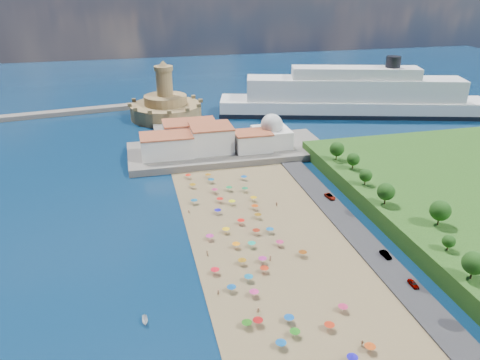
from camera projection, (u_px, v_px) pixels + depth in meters
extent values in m
plane|color=#071938|center=(246.00, 235.00, 148.04)|extent=(700.00, 700.00, 0.00)
cube|color=#59544C|center=(228.00, 151.00, 214.44)|extent=(90.00, 36.00, 3.00)
cube|color=#59544C|center=(172.00, 132.00, 240.92)|extent=(18.00, 70.00, 2.40)
cube|color=silver|center=(167.00, 146.00, 202.43)|extent=(22.00, 14.00, 9.00)
cube|color=silver|center=(211.00, 139.00, 208.10)|extent=(18.00, 16.00, 11.00)
cube|color=silver|center=(253.00, 142.00, 209.03)|extent=(16.00, 12.00, 8.00)
cube|color=silver|center=(190.00, 133.00, 217.24)|extent=(24.00, 14.00, 10.00)
cube|color=silver|center=(271.00, 137.00, 214.73)|extent=(16.00, 16.00, 8.00)
sphere|color=silver|center=(272.00, 125.00, 212.30)|extent=(10.00, 10.00, 10.00)
cylinder|color=silver|center=(272.00, 117.00, 210.76)|extent=(1.20, 1.20, 1.60)
cylinder|color=#A28951|center=(166.00, 111.00, 266.44)|extent=(40.00, 40.00, 8.00)
cylinder|color=#A28951|center=(165.00, 100.00, 263.80)|extent=(24.00, 24.00, 5.00)
cylinder|color=#A28951|center=(164.00, 83.00, 259.95)|extent=(9.00, 9.00, 14.00)
cylinder|color=#A28951|center=(163.00, 68.00, 256.62)|extent=(10.40, 10.40, 2.40)
cone|color=#A28951|center=(163.00, 63.00, 255.53)|extent=(6.00, 6.00, 3.00)
cube|color=black|center=(352.00, 113.00, 273.74)|extent=(154.55, 63.28, 2.48)
cube|color=white|center=(352.00, 107.00, 272.38)|extent=(153.48, 62.63, 9.18)
cube|color=white|center=(354.00, 89.00, 268.03)|extent=(122.89, 50.49, 12.24)
cube|color=white|center=(355.00, 73.00, 264.31)|extent=(72.64, 32.90, 6.12)
cylinder|color=black|center=(393.00, 62.00, 261.20)|extent=(8.16, 8.16, 6.12)
cylinder|color=gray|center=(256.00, 232.00, 147.61)|extent=(0.07, 0.07, 2.00)
cone|color=maroon|center=(256.00, 229.00, 147.25)|extent=(2.50, 2.50, 0.60)
cylinder|color=gray|center=(270.00, 231.00, 148.27)|extent=(0.07, 0.07, 2.00)
cone|color=#115F9F|center=(270.00, 228.00, 147.90)|extent=(2.50, 2.50, 0.60)
cylinder|color=gray|center=(226.00, 231.00, 148.33)|extent=(0.07, 0.07, 2.00)
cone|color=#E7B60C|center=(226.00, 228.00, 147.96)|extent=(2.50, 2.50, 0.60)
cylinder|color=gray|center=(329.00, 327.00, 108.03)|extent=(0.07, 0.07, 2.00)
cone|color=red|center=(330.00, 323.00, 107.66)|extent=(2.50, 2.50, 0.60)
cylinder|color=gray|center=(303.00, 254.00, 136.11)|extent=(0.07, 0.07, 2.00)
cone|color=#823C0B|center=(303.00, 251.00, 135.74)|extent=(2.50, 2.50, 0.60)
cylinder|color=gray|center=(215.00, 271.00, 128.05)|extent=(0.07, 0.07, 2.00)
cone|color=red|center=(215.00, 269.00, 127.68)|extent=(2.50, 2.50, 0.60)
cylinder|color=gray|center=(295.00, 333.00, 106.03)|extent=(0.07, 0.07, 2.00)
cone|color=#1D7A15|center=(295.00, 330.00, 105.67)|extent=(2.50, 2.50, 0.60)
cylinder|color=gray|center=(208.00, 176.00, 188.33)|extent=(0.07, 0.07, 2.00)
cone|color=#965D0D|center=(208.00, 174.00, 187.97)|extent=(2.50, 2.50, 0.60)
cylinder|color=gray|center=(241.00, 222.00, 153.53)|extent=(0.07, 0.07, 2.00)
cone|color=red|center=(241.00, 219.00, 153.17)|extent=(2.50, 2.50, 0.60)
cylinder|color=gray|center=(220.00, 200.00, 168.19)|extent=(0.07, 0.07, 2.00)
cone|color=red|center=(220.00, 198.00, 167.82)|extent=(2.50, 2.50, 0.60)
cylinder|color=gray|center=(255.00, 207.00, 163.10)|extent=(0.07, 0.07, 2.00)
cone|color=#CC4009|center=(255.00, 205.00, 162.73)|extent=(2.50, 2.50, 0.60)
cylinder|color=gray|center=(242.00, 262.00, 132.25)|extent=(0.07, 0.07, 2.00)
cone|color=#9B680E|center=(242.00, 259.00, 131.89)|extent=(2.50, 2.50, 0.60)
cylinder|color=gray|center=(194.00, 202.00, 167.05)|extent=(0.07, 0.07, 2.00)
cone|color=#0F5B8B|center=(194.00, 199.00, 166.69)|extent=(2.50, 2.50, 0.60)
cylinder|color=gray|center=(193.00, 186.00, 179.44)|extent=(0.07, 0.07, 2.00)
cone|color=#956A0D|center=(193.00, 184.00, 179.07)|extent=(2.50, 2.50, 0.60)
cylinder|color=gray|center=(245.00, 190.00, 176.35)|extent=(0.07, 0.07, 2.00)
cone|color=#136E3B|center=(245.00, 187.00, 175.99)|extent=(2.50, 2.50, 0.60)
cylinder|color=gray|center=(263.00, 260.00, 133.09)|extent=(0.07, 0.07, 2.00)
cone|color=#AA2482|center=(263.00, 257.00, 132.72)|extent=(2.50, 2.50, 0.60)
cylinder|color=gray|center=(352.00, 359.00, 98.90)|extent=(0.07, 0.07, 2.00)
cone|color=#170EBB|center=(353.00, 356.00, 98.54)|extent=(2.50, 2.50, 0.60)
cylinder|color=gray|center=(264.00, 270.00, 128.71)|extent=(0.07, 0.07, 2.00)
cone|color=#B8290E|center=(264.00, 267.00, 128.34)|extent=(2.50, 2.50, 0.60)
cylinder|color=gray|center=(218.00, 212.00, 160.14)|extent=(0.07, 0.07, 2.00)
cone|color=#140DB5|center=(218.00, 209.00, 159.78)|extent=(2.50, 2.50, 0.60)
cylinder|color=gray|center=(252.00, 245.00, 140.62)|extent=(0.07, 0.07, 2.00)
cone|color=#11A081|center=(252.00, 242.00, 140.25)|extent=(2.50, 2.50, 0.60)
cylinder|color=gray|center=(247.00, 324.00, 108.73)|extent=(0.07, 0.07, 2.00)
cone|color=#206812|center=(247.00, 321.00, 108.36)|extent=(2.50, 2.50, 0.60)
cylinder|color=gray|center=(249.00, 278.00, 125.15)|extent=(0.07, 0.07, 2.00)
cone|color=#106D98|center=(249.00, 275.00, 124.78)|extent=(2.50, 2.50, 0.60)
cylinder|color=gray|center=(210.00, 237.00, 144.45)|extent=(0.07, 0.07, 2.00)
cone|color=#C82A8F|center=(210.00, 235.00, 144.09)|extent=(2.50, 2.50, 0.60)
cylinder|color=gray|center=(211.00, 181.00, 183.89)|extent=(0.07, 0.07, 2.00)
cone|color=#0E5685|center=(211.00, 179.00, 183.52)|extent=(2.50, 2.50, 0.60)
cylinder|color=gray|center=(215.00, 191.00, 175.33)|extent=(0.07, 0.07, 2.00)
cone|color=#A7234F|center=(215.00, 189.00, 174.97)|extent=(2.50, 2.50, 0.60)
cylinder|color=gray|center=(258.00, 322.00, 109.47)|extent=(0.07, 0.07, 2.00)
cone|color=#A30D0F|center=(258.00, 319.00, 109.11)|extent=(2.50, 2.50, 0.60)
cylinder|color=gray|center=(254.00, 199.00, 169.21)|extent=(0.07, 0.07, 2.00)
cone|color=#D29E0B|center=(254.00, 196.00, 168.84)|extent=(2.50, 2.50, 0.60)
cylinder|color=gray|center=(343.00, 308.00, 113.90)|extent=(0.07, 0.07, 2.00)
cone|color=#B62752|center=(343.00, 305.00, 113.54)|extent=(2.50, 2.50, 0.60)
cylinder|color=gray|center=(281.00, 345.00, 102.81)|extent=(0.07, 0.07, 2.00)
cone|color=#0C53A0|center=(281.00, 341.00, 102.44)|extent=(2.50, 2.50, 0.60)
cylinder|color=gray|center=(244.00, 178.00, 186.47)|extent=(0.07, 0.07, 2.00)
cone|color=#0C53A3|center=(244.00, 176.00, 186.10)|extent=(2.50, 2.50, 0.60)
cylinder|color=gray|center=(254.00, 293.00, 119.23)|extent=(0.07, 0.07, 2.00)
cone|color=#CC2B76|center=(254.00, 290.00, 118.86)|extent=(2.50, 2.50, 0.60)
cylinder|color=gray|center=(258.00, 216.00, 157.20)|extent=(0.07, 0.07, 2.00)
cone|color=#7E530B|center=(258.00, 214.00, 156.84)|extent=(2.50, 2.50, 0.60)
cylinder|color=gray|center=(236.00, 245.00, 140.22)|extent=(0.07, 0.07, 2.00)
cone|color=orange|center=(236.00, 243.00, 139.86)|extent=(2.50, 2.50, 0.60)
cylinder|color=gray|center=(229.00, 189.00, 177.10)|extent=(0.07, 0.07, 2.00)
cone|color=#167D3C|center=(229.00, 187.00, 176.74)|extent=(2.50, 2.50, 0.60)
cylinder|color=gray|center=(280.00, 243.00, 141.23)|extent=(0.07, 0.07, 2.00)
cone|color=#BF295E|center=(280.00, 241.00, 140.86)|extent=(2.50, 2.50, 0.60)
cylinder|color=gray|center=(231.00, 289.00, 120.98)|extent=(0.07, 0.07, 2.00)
cone|color=#0B4A93|center=(231.00, 286.00, 120.62)|extent=(2.50, 2.50, 0.60)
cylinder|color=gray|center=(289.00, 319.00, 110.33)|extent=(0.07, 0.07, 2.00)
cone|color=#0D52AC|center=(289.00, 316.00, 109.97)|extent=(2.50, 2.50, 0.60)
cylinder|color=gray|center=(232.00, 202.00, 166.43)|extent=(0.07, 0.07, 2.00)
cone|color=#DBE00C|center=(232.00, 200.00, 166.06)|extent=(2.50, 2.50, 0.60)
cylinder|color=gray|center=(370.00, 348.00, 101.80)|extent=(0.07, 0.07, 2.00)
cone|color=#CD4610|center=(370.00, 345.00, 101.43)|extent=(2.50, 2.50, 0.60)
cylinder|color=gray|center=(188.00, 176.00, 187.84)|extent=(0.07, 0.07, 2.00)
cone|color=red|center=(188.00, 174.00, 187.48)|extent=(2.50, 2.50, 0.60)
imported|color=tan|center=(277.00, 204.00, 165.41)|extent=(0.84, 1.73, 1.79)
imported|color=tan|center=(189.00, 212.00, 160.33)|extent=(1.19, 1.08, 1.61)
imported|color=tan|center=(218.00, 292.00, 119.83)|extent=(0.80, 0.72, 1.84)
imported|color=tan|center=(362.00, 343.00, 103.41)|extent=(1.03, 1.03, 1.75)
imported|color=tan|center=(267.00, 228.00, 150.08)|extent=(0.69, 0.70, 1.63)
imported|color=tan|center=(207.00, 253.00, 136.65)|extent=(1.02, 1.06, 1.72)
imported|color=tan|center=(270.00, 258.00, 134.23)|extent=(1.06, 0.86, 1.88)
imported|color=tan|center=(258.00, 310.00, 113.43)|extent=(1.61, 0.61, 1.71)
imported|color=white|center=(145.00, 321.00, 110.74)|extent=(1.39, 3.50, 1.34)
imported|color=gray|center=(330.00, 196.00, 170.71)|extent=(2.97, 5.36, 1.42)
imported|color=gray|center=(386.00, 255.00, 135.35)|extent=(1.87, 4.48, 1.44)
imported|color=gray|center=(413.00, 284.00, 122.74)|extent=(1.58, 3.89, 1.32)
cylinder|color=#382314|center=(472.00, 273.00, 116.51)|extent=(0.50, 0.50, 3.28)
sphere|color=#14380F|center=(474.00, 263.00, 115.31)|extent=(5.91, 5.91, 5.91)
cylinder|color=#382314|center=(448.00, 247.00, 128.79)|extent=(0.50, 0.50, 2.02)
sphere|color=#14380F|center=(449.00, 241.00, 128.05)|extent=(3.63, 3.63, 3.63)
cylinder|color=#382314|center=(439.00, 220.00, 141.38)|extent=(0.50, 0.50, 3.51)
sphere|color=#14380F|center=(440.00, 210.00, 140.10)|extent=(6.32, 6.32, 6.32)
cylinder|color=#382314|center=(385.00, 200.00, 154.21)|extent=(0.50, 0.50, 3.27)
sphere|color=#14380F|center=(386.00, 191.00, 153.02)|extent=(5.89, 5.89, 5.89)
cylinder|color=#382314|center=(365.00, 181.00, 168.60)|extent=(0.50, 0.50, 2.61)
sphere|color=#14380F|center=(366.00, 175.00, 167.65)|extent=(4.69, 4.69, 4.69)
cylinder|color=#382314|center=(353.00, 165.00, 182.41)|extent=(0.50, 0.50, 2.81)
sphere|color=#14380F|center=(353.00, 159.00, 181.38)|extent=(5.06, 5.06, 5.06)
cylinder|color=#382314|center=(336.00, 156.00, 191.01)|extent=(0.50, 0.50, 3.34)
sphere|color=#14380F|center=(337.00, 149.00, 189.79)|extent=(6.02, 6.02, 6.02)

